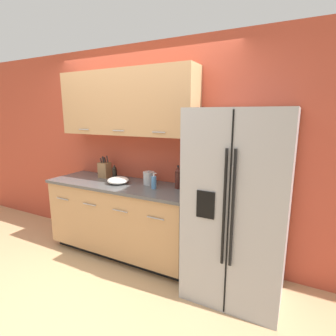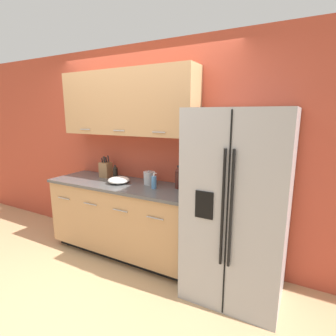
% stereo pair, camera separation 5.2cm
% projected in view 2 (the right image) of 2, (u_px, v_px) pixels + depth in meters
% --- Properties ---
extents(ground_plane, '(14.00, 14.00, 0.00)m').
position_uv_depth(ground_plane, '(90.00, 283.00, 2.79)').
color(ground_plane, tan).
extents(wall_back, '(10.00, 0.39, 2.60)m').
position_uv_depth(wall_back, '(138.00, 139.00, 3.36)').
color(wall_back, '#AD422D').
rests_on(wall_back, ground_plane).
extents(counter_unit, '(1.90, 0.64, 0.93)m').
position_uv_depth(counter_unit, '(123.00, 217.00, 3.33)').
color(counter_unit, black).
rests_on(counter_unit, ground_plane).
extents(refrigerator, '(0.90, 0.79, 1.82)m').
position_uv_depth(refrigerator, '(238.00, 205.00, 2.50)').
color(refrigerator, '#9E9EA0').
rests_on(refrigerator, ground_plane).
extents(knife_block, '(0.14, 0.12, 0.29)m').
position_uv_depth(knife_block, '(106.00, 169.00, 3.50)').
color(knife_block, olive).
rests_on(knife_block, counter_unit).
extents(wine_bottle, '(0.07, 0.07, 0.26)m').
position_uv_depth(wine_bottle, '(178.00, 178.00, 2.97)').
color(wine_bottle, '#3D1914').
rests_on(wine_bottle, counter_unit).
extents(soap_dispenser, '(0.06, 0.06, 0.19)m').
position_uv_depth(soap_dispenser, '(154.00, 182.00, 2.97)').
color(soap_dispenser, '#4C7FB2').
rests_on(soap_dispenser, counter_unit).
extents(oil_bottle, '(0.06, 0.06, 0.18)m').
position_uv_depth(oil_bottle, '(115.00, 173.00, 3.38)').
color(oil_bottle, black).
rests_on(oil_bottle, counter_unit).
extents(steel_canister, '(0.14, 0.14, 0.17)m').
position_uv_depth(steel_canister, '(149.00, 178.00, 3.15)').
color(steel_canister, '#A3A3A5').
rests_on(steel_canister, counter_unit).
extents(mixing_bowl, '(0.26, 0.26, 0.08)m').
position_uv_depth(mixing_bowl, '(119.00, 180.00, 3.20)').
color(mixing_bowl, white).
rests_on(mixing_bowl, counter_unit).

